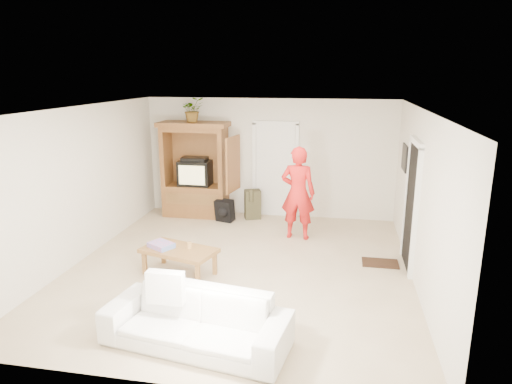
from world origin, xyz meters
TOP-DOWN VIEW (x-y plane):
  - floor at (0.00, 0.00)m, footprint 6.00×6.00m
  - ceiling at (0.00, 0.00)m, footprint 6.00×6.00m
  - wall_back at (0.00, 3.00)m, footprint 5.50×0.00m
  - wall_front at (0.00, -3.00)m, footprint 5.50×0.00m
  - wall_left at (-2.75, 0.00)m, footprint 0.00×6.00m
  - wall_right at (2.75, 0.00)m, footprint 0.00×6.00m
  - armoire at (-1.58, 2.66)m, footprint 1.82×1.14m
  - door_back at (0.15, 2.97)m, footprint 0.85×0.05m
  - doorway_right at (2.73, 0.60)m, footprint 0.05×0.90m
  - framed_picture at (2.73, 1.90)m, footprint 0.03×0.60m
  - doormat at (2.30, 0.60)m, footprint 0.60×0.40m
  - plant at (-1.60, 2.63)m, footprint 0.62×0.60m
  - man at (0.79, 1.61)m, footprint 0.69×0.49m
  - sofa at (-0.02, -2.25)m, footprint 2.29×1.17m
  - coffee_table at (-0.89, -0.42)m, footprint 1.29×0.93m
  - towel at (-1.19, -0.42)m, footprint 0.47×0.43m
  - candle at (-0.73, -0.36)m, footprint 0.08×0.08m
  - backpack_black at (-0.85, 2.32)m, footprint 0.43×0.32m
  - backpack_olive at (-0.30, 2.64)m, footprint 0.40×0.35m

SIDE VIEW (x-z plane):
  - floor at x=0.00m, z-range 0.00..0.00m
  - doormat at x=2.30m, z-range 0.00..0.02m
  - backpack_black at x=-0.85m, z-range 0.00..0.47m
  - sofa at x=-0.02m, z-range 0.00..0.64m
  - backpack_olive at x=-0.30m, z-range 0.00..0.64m
  - coffee_table at x=-0.89m, z-range 0.16..0.59m
  - towel at x=-1.19m, z-range 0.43..0.51m
  - candle at x=-0.73m, z-range 0.43..0.53m
  - man at x=0.79m, z-range 0.00..1.80m
  - armoire at x=-1.58m, z-range -0.14..1.96m
  - door_back at x=0.15m, z-range 0.00..2.04m
  - doorway_right at x=2.73m, z-range 0.00..2.04m
  - wall_back at x=0.00m, z-range -1.45..4.05m
  - wall_front at x=0.00m, z-range -1.45..4.05m
  - wall_left at x=-2.75m, z-range -1.70..4.30m
  - wall_right at x=2.75m, z-range -1.70..4.30m
  - framed_picture at x=2.73m, z-range 1.36..1.84m
  - plant at x=-1.60m, z-range 2.10..2.62m
  - ceiling at x=0.00m, z-range 2.60..2.60m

